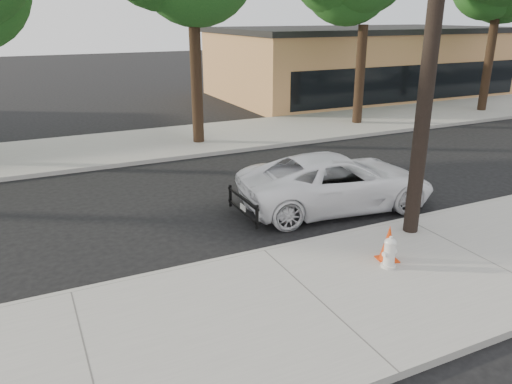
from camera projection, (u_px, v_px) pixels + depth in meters
ground at (227, 222)px, 12.72m from camera, size 120.00×120.00×0.00m
near_sidewalk at (317, 302)px, 9.05m from camera, size 90.00×4.40×0.15m
far_sidewalk at (146, 144)px, 19.91m from camera, size 90.00×5.00×0.15m
curb_near at (263, 252)px, 10.91m from camera, size 90.00×0.12×0.16m
building_main at (361, 63)px, 32.14m from camera, size 18.00×10.00×4.00m
utility_pole at (433, 29)px, 10.31m from camera, size 1.40×0.34×9.00m
police_cruiser at (337, 181)px, 13.45m from camera, size 5.56×3.10×1.47m
fire_hydrant at (389, 253)px, 10.04m from camera, size 0.33×0.31×0.63m
traffic_cone at (389, 243)px, 10.30m from camera, size 0.47×0.47×0.77m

